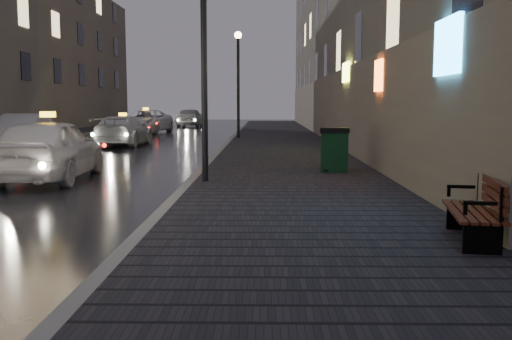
{
  "coord_description": "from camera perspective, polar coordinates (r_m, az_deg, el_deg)",
  "views": [
    {
      "loc": [
        3.2,
        -6.75,
        1.9
      ],
      "look_at": [
        3.06,
        2.2,
        0.85
      ],
      "focal_mm": 40.0,
      "sensor_mm": 36.0,
      "label": 1
    }
  ],
  "objects": [
    {
      "name": "curb",
      "position": [
        27.86,
        -2.58,
        2.94
      ],
      "size": [
        0.2,
        58.0,
        0.15
      ],
      "primitive_type": "cube",
      "color": "slate",
      "rests_on": "ground"
    },
    {
      "name": "ground",
      "position": [
        7.71,
        -23.92,
        -8.17
      ],
      "size": [
        120.0,
        120.0,
        0.0
      ],
      "primitive_type": "plane",
      "color": "black",
      "rests_on": "ground"
    },
    {
      "name": "car_far",
      "position": [
        45.93,
        -6.59,
        5.23
      ],
      "size": [
        1.87,
        4.47,
        1.51
      ],
      "primitive_type": "imported",
      "rotation": [
        0.0,
        0.0,
        3.12
      ],
      "color": "gray",
      "rests_on": "ground"
    },
    {
      "name": "car_left_mid",
      "position": [
        25.41,
        -22.3,
        3.57
      ],
      "size": [
        2.0,
        4.59,
        1.47
      ],
      "primitive_type": "imported",
      "rotation": [
        0.0,
        0.0,
        0.1
      ],
      "color": "#9A99A1",
      "rests_on": "ground"
    },
    {
      "name": "lamp_far",
      "position": [
        28.83,
        -1.79,
        9.86
      ],
      "size": [
        0.36,
        0.36,
        5.28
      ],
      "color": "black",
      "rests_on": "sidewalk"
    },
    {
      "name": "building_far_c",
      "position": [
        48.84,
        -19.42,
        10.56
      ],
      "size": [
        6.0,
        22.0,
        11.0
      ],
      "primitive_type": "cube",
      "color": "#6B6051",
      "rests_on": "ground"
    },
    {
      "name": "curb_far",
      "position": [
        29.77,
        -19.97,
        2.78
      ],
      "size": [
        0.2,
        58.0,
        0.15
      ],
      "primitive_type": "cube",
      "color": "slate",
      "rests_on": "ground"
    },
    {
      "name": "bench",
      "position": [
        7.79,
        21.31,
        -3.7
      ],
      "size": [
        0.81,
        1.67,
        0.82
      ],
      "rotation": [
        0.0,
        0.0,
        -0.17
      ],
      "color": "black",
      "rests_on": "sidewalk"
    },
    {
      "name": "building_near",
      "position": [
        32.32,
        8.11,
        14.82
      ],
      "size": [
        1.8,
        50.0,
        13.0
      ],
      "primitive_type": "cube",
      "color": "#605B54",
      "rests_on": "ground"
    },
    {
      "name": "taxi_far",
      "position": [
        37.56,
        -10.95,
        4.81
      ],
      "size": [
        3.0,
        5.55,
        1.48
      ],
      "primitive_type": "imported",
      "rotation": [
        0.0,
        0.0,
        -0.11
      ],
      "color": "silver",
      "rests_on": "ground"
    },
    {
      "name": "lamp_near",
      "position": [
        12.92,
        -5.25,
        13.73
      ],
      "size": [
        0.36,
        0.36,
        5.28
      ],
      "color": "black",
      "rests_on": "sidewalk"
    },
    {
      "name": "sidewalk",
      "position": [
        27.82,
        2.36,
        2.93
      ],
      "size": [
        4.6,
        58.0,
        0.15
      ],
      "primitive_type": "cube",
      "color": "black",
      "rests_on": "ground"
    },
    {
      "name": "trash_bin",
      "position": [
        14.85,
        7.9,
        2.09
      ],
      "size": [
        0.84,
        0.84,
        1.13
      ],
      "rotation": [
        0.0,
        0.0,
        -0.14
      ],
      "color": "black",
      "rests_on": "sidewalk"
    },
    {
      "name": "taxi_mid",
      "position": [
        26.41,
        -13.14,
        3.85
      ],
      "size": [
        1.94,
        4.63,
        1.33
      ],
      "primitive_type": "imported",
      "rotation": [
        0.0,
        0.0,
        3.13
      ],
      "color": "silver",
      "rests_on": "ground"
    },
    {
      "name": "sidewalk_far",
      "position": [
        30.25,
        -22.27,
        2.74
      ],
      "size": [
        2.4,
        58.0,
        0.15
      ],
      "primitive_type": "cube",
      "color": "black",
      "rests_on": "ground"
    },
    {
      "name": "taxi_near",
      "position": [
        14.97,
        -19.97,
        2.0
      ],
      "size": [
        2.06,
        4.66,
        1.56
      ],
      "primitive_type": "imported",
      "rotation": [
        0.0,
        0.0,
        3.19
      ],
      "color": "silver",
      "rests_on": "ground"
    }
  ]
}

